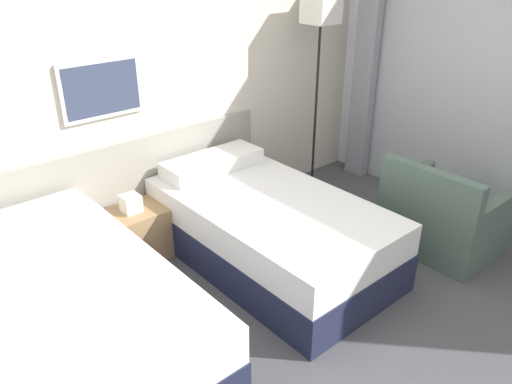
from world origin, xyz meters
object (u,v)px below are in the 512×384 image
object	(u,v)px
bed_near_door	(75,316)
nightstand	(135,233)
armchair	(442,219)
bed_near_window	(269,229)
floor_lamp	(321,22)

from	to	relation	value
bed_near_door	nightstand	size ratio (longest dim) A/B	3.46
bed_near_door	armchair	bearing A→B (deg)	-15.64
nightstand	armchair	size ratio (longest dim) A/B	0.67
bed_near_door	bed_near_window	world-z (taller)	same
bed_near_door	floor_lamp	world-z (taller)	floor_lamp
floor_lamp	armchair	size ratio (longest dim) A/B	2.28
bed_near_door	bed_near_window	xyz separation A→B (m)	(1.59, 0.00, 0.00)
bed_near_door	floor_lamp	distance (m)	3.22
nightstand	floor_lamp	bearing A→B (deg)	-1.91
floor_lamp	bed_near_window	bearing A→B (deg)	-151.09
nightstand	armchair	bearing A→B (deg)	-36.96
bed_near_door	floor_lamp	bearing A→B (deg)	13.47
bed_near_window	nightstand	distance (m)	1.09
floor_lamp	armchair	world-z (taller)	floor_lamp
bed_near_door	bed_near_window	bearing A→B (deg)	0.00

